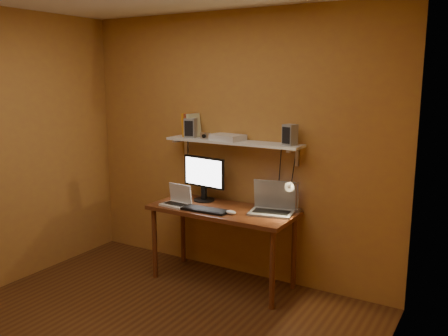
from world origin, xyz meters
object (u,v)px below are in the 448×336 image
Objects in this scene: laptop at (273,204)px; speaker_left at (191,128)px; monitor at (204,176)px; desk_lamp at (293,193)px; shelf_camera at (205,136)px; router at (227,137)px; desk at (222,217)px; netbook at (178,199)px; wall_shelf at (233,142)px; mouse at (231,212)px; keyboard at (205,210)px; speaker_right at (290,135)px.

speaker_left is (-0.94, 0.05, 0.65)m from laptop.
desk_lamp is at bearing 5.72° from monitor.
laptop is at bearing -178.73° from desk_lamp.
shelf_camera is (0.02, -0.01, 0.41)m from monitor.
monitor is 0.47m from router.
netbook is (-0.43, -0.13, 0.14)m from desk.
wall_shelf is at bearing -12.86° from speaker_left.
netbook is at bearing -163.88° from desk.
desk_lamp is at bearing 10.81° from desk.
router is (0.41, 0.03, -0.07)m from speaker_left.
mouse is at bearing -54.75° from router.
laptop is (0.77, -0.03, -0.18)m from monitor.
wall_shelf reaches higher than mouse.
desk_lamp is at bearing 18.26° from netbook.
laptop is at bearing -18.32° from speaker_left.
monitor is 1.51× the size of router.
netbook reaches higher than keyboard.
laptop is 2.24× the size of speaker_left.
mouse reaches higher than keyboard.
desk_lamp reaches higher than desk.
wall_shelf is 0.47m from monitor.
monitor is 0.79m from laptop.
keyboard is 0.26m from mouse.
desk_lamp is (0.96, -0.02, -0.04)m from monitor.
router is at bearing 159.92° from laptop.
speaker_right is (0.68, 0.35, 0.71)m from keyboard.
netbook is 2.55× the size of shelf_camera.
wall_shelf reaches higher than keyboard.
speaker_left is at bearing 177.69° from monitor.
netbook is at bearing 170.87° from keyboard.
speaker_left is 1.03× the size of speaker_right.
desk_lamp is (0.49, 0.26, 0.19)m from mouse.
wall_shelf is 7.47× the size of speaker_right.
shelf_camera reaches higher than desk_lamp.
wall_shelf is 3.14× the size of keyboard.
speaker_left is at bearing 165.36° from laptop.
wall_shelf is 0.71m from laptop.
speaker_right is at bearing -1.77° from router.
mouse is at bearing -23.54° from monitor.
speaker_right reaches higher than mouse.
monitor is 0.97m from desk_lamp.
desk_lamp is 1.04m from shelf_camera.
wall_shelf is 4.96× the size of netbook.
speaker_left reaches higher than desk_lamp.
mouse is (0.47, -0.28, -0.23)m from monitor.
monitor is at bearing 154.16° from desk.
desk is at bearing 21.44° from netbook.
desk_lamp is 0.52m from speaker_right.
desk is at bearing -18.84° from monitor.
keyboard is at bearing -104.16° from wall_shelf.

